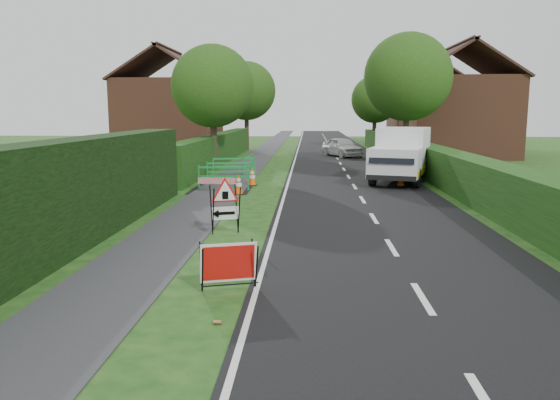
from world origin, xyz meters
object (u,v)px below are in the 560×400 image
object	(u,v)px
red_rect_sign	(229,263)
hatchback_car	(342,147)
works_van	(401,154)
triangle_sign	(224,201)

from	to	relation	value
red_rect_sign	hatchback_car	world-z (taller)	hatchback_car
red_rect_sign	works_van	size ratio (longest dim) A/B	0.20
triangle_sign	works_van	world-z (taller)	works_van
works_van	hatchback_car	xyz separation A→B (m)	(-1.80, 14.04, -0.60)
triangle_sign	works_van	distance (m)	12.78
works_van	triangle_sign	bearing A→B (deg)	-102.55
red_rect_sign	triangle_sign	size ratio (longest dim) A/B	0.90
red_rect_sign	works_van	world-z (taller)	works_van
red_rect_sign	triangle_sign	bearing A→B (deg)	83.32
works_van	hatchback_car	distance (m)	14.16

